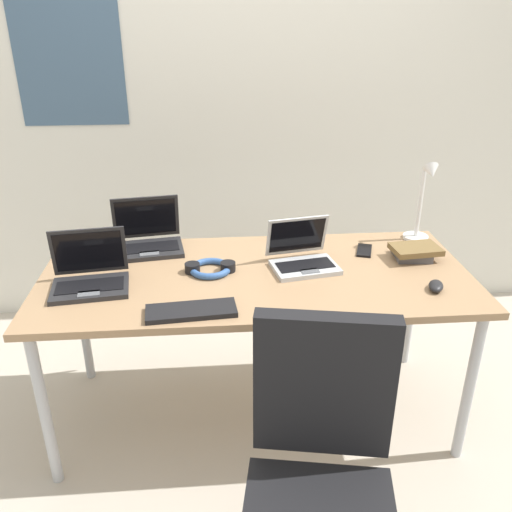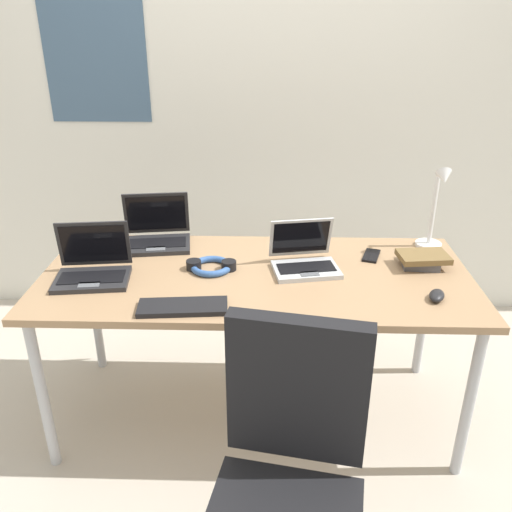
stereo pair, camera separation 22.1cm
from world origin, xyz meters
TOP-DOWN VIEW (x-y plane):
  - ground_plane at (0.00, 0.00)m, footprint 12.00×12.00m
  - wall_back at (-0.00, 1.10)m, footprint 6.00×0.13m
  - desk at (0.00, 0.00)m, footprint 1.80×0.80m
  - desk_lamp at (0.80, 0.28)m, footprint 0.12×0.18m
  - laptop_mid_desk at (0.20, 0.05)m, footprint 0.31×0.28m
  - laptop_back_right at (-0.67, -0.06)m, footprint 0.32×0.27m
  - laptop_by_keyboard at (-0.48, 0.30)m, footprint 0.34×0.29m
  - external_keyboard at (-0.26, -0.31)m, footprint 0.34×0.15m
  - computer_mouse at (0.70, -0.20)m, footprint 0.09×0.11m
  - cell_phone at (0.51, 0.18)m, footprint 0.10×0.15m
  - headphones at (-0.19, 0.03)m, footprint 0.21×0.18m
  - book_stack at (0.71, 0.09)m, footprint 0.22×0.18m
  - coffee_mug at (0.19, 0.32)m, footprint 0.11×0.08m

SIDE VIEW (x-z plane):
  - ground_plane at x=0.00m, z-range 0.00..0.00m
  - desk at x=0.00m, z-range 0.31..1.05m
  - cell_phone at x=0.51m, z-range 0.74..0.75m
  - external_keyboard at x=-0.26m, z-range 0.74..0.76m
  - headphones at x=-0.19m, z-range 0.74..0.78m
  - computer_mouse at x=0.70m, z-range 0.74..0.77m
  - book_stack at x=0.71m, z-range 0.74..0.80m
  - laptop_mid_desk at x=0.20m, z-range 0.68..0.88m
  - coffee_mug at x=0.19m, z-range 0.74..0.83m
  - laptop_back_right at x=-0.67m, z-range 0.67..0.90m
  - laptop_by_keyboard at x=-0.48m, z-range 0.67..0.90m
  - desk_lamp at x=0.80m, z-range 0.74..1.14m
  - wall_back at x=0.00m, z-range 0.00..2.60m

